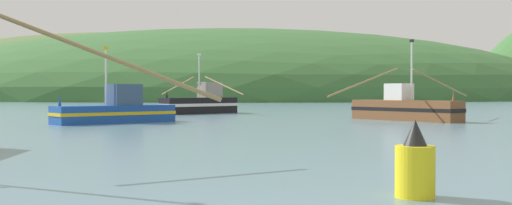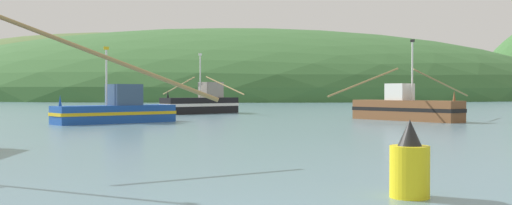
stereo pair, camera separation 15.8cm
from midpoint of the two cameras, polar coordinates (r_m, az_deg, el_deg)
hill_far_center at (r=222.80m, az=-13.44°, el=0.49°), size 178.05×142.44×46.87m
hill_mid_left at (r=195.56m, az=-2.76°, el=0.45°), size 216.56×173.24×43.56m
fishing_boat_blue at (r=38.48m, az=-13.81°, el=-0.78°), size 7.29×6.96×4.93m
fishing_boat_brown at (r=41.88m, az=14.39°, el=-0.54°), size 11.71×9.91×5.68m
fishing_boat_black at (r=53.90m, az=-5.58°, el=-0.05°), size 8.88×8.59×5.62m
channel_buoy at (r=11.35m, az=15.11°, el=-6.06°), size 0.75×0.75×1.48m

